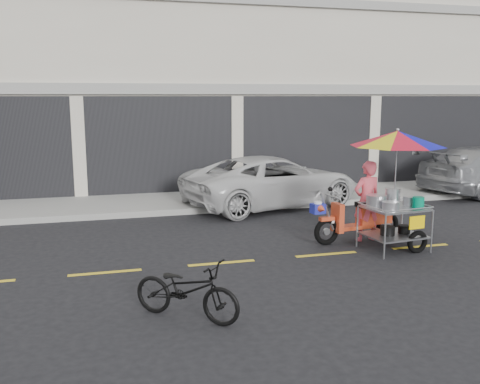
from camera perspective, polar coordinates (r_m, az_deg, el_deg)
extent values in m
plane|color=black|center=(10.15, 9.16, -6.59)|extent=(90.00, 90.00, 0.00)
cube|color=gray|center=(15.17, 0.63, -0.54)|extent=(45.00, 3.00, 0.15)
cube|color=beige|center=(19.78, -3.40, 13.39)|extent=(36.00, 8.00, 8.00)
cube|color=black|center=(15.90, -0.31, 4.97)|extent=(35.28, 0.06, 2.90)
cube|color=gray|center=(15.81, -0.30, 10.93)|extent=(36.00, 0.12, 0.30)
cube|color=gold|center=(10.15, 9.16, -6.57)|extent=(42.00, 0.10, 0.01)
imported|color=silver|center=(14.23, 3.50, 1.16)|extent=(5.26, 3.46, 1.34)
imported|color=black|center=(7.17, -5.72, -10.33)|extent=(1.54, 1.39, 0.81)
torus|color=black|center=(10.72, 9.21, -4.18)|extent=(0.56, 0.17, 0.55)
torus|color=black|center=(11.51, 15.42, -3.42)|extent=(0.56, 0.17, 0.55)
cylinder|color=#9EA0A5|center=(10.72, 9.21, -4.18)|extent=(0.14, 0.07, 0.14)
cylinder|color=#9EA0A5|center=(11.51, 15.42, -3.42)|extent=(0.14, 0.07, 0.14)
cube|color=#D64825|center=(10.66, 9.25, -2.83)|extent=(0.32, 0.15, 0.08)
cylinder|color=#9EA0A5|center=(10.62, 9.28, -2.07)|extent=(0.36, 0.09, 0.78)
cube|color=#D64825|center=(10.78, 10.36, -2.71)|extent=(0.15, 0.34, 0.58)
cube|color=#D64825|center=(11.06, 12.23, -3.62)|extent=(0.80, 0.36, 0.08)
cube|color=#D64825|center=(11.26, 14.11, -2.30)|extent=(0.75, 0.33, 0.39)
cube|color=black|center=(11.16, 13.76, -1.23)|extent=(0.65, 0.30, 0.10)
cylinder|color=#9EA0A5|center=(10.63, 9.86, -0.49)|extent=(0.10, 0.53, 0.03)
sphere|color=black|center=(10.80, 9.60, 0.32)|extent=(0.10, 0.10, 0.10)
cylinder|color=white|center=(10.73, 9.78, -3.12)|extent=(0.13, 0.13, 0.05)
cube|color=#1D2399|center=(10.50, 8.29, -1.75)|extent=(0.27, 0.24, 0.19)
cylinder|color=white|center=(10.48, 8.31, -1.13)|extent=(0.17, 0.17, 0.05)
cone|color=#D64825|center=(10.36, 8.75, -1.82)|extent=(0.20, 0.23, 0.17)
torus|color=black|center=(10.60, 18.40, -5.07)|extent=(0.45, 0.15, 0.44)
cylinder|color=#9EA0A5|center=(9.98, 15.19, -4.67)|extent=(0.04, 0.04, 0.82)
cylinder|color=#9EA0A5|center=(10.66, 12.40, -3.59)|extent=(0.04, 0.04, 0.82)
cylinder|color=#9EA0A5|center=(10.64, 19.79, -4.00)|extent=(0.04, 0.04, 0.82)
cylinder|color=#9EA0A5|center=(11.28, 16.88, -3.04)|extent=(0.04, 0.04, 0.82)
cube|color=#9EA0A5|center=(10.66, 16.06, -4.43)|extent=(1.15, 0.98, 0.03)
cube|color=#9EA0A5|center=(10.54, 16.20, -1.64)|extent=(1.15, 0.98, 0.04)
cylinder|color=#9EA0A5|center=(10.20, 17.71, -1.78)|extent=(1.06, 0.14, 0.02)
cylinder|color=#9EA0A5|center=(10.87, 14.82, -0.91)|extent=(1.06, 0.14, 0.02)
cylinder|color=#9EA0A5|center=(10.21, 13.86, -1.57)|extent=(0.12, 0.87, 0.02)
cylinder|color=#9EA0A5|center=(10.86, 18.43, -1.11)|extent=(0.12, 0.87, 0.02)
cylinder|color=#9EA0A5|center=(10.99, 14.68, -3.92)|extent=(0.12, 0.72, 0.04)
cylinder|color=#9EA0A5|center=(10.89, 14.79, -1.46)|extent=(0.12, 0.72, 0.04)
cube|color=#FFCF00|center=(10.32, 18.36, -3.10)|extent=(0.34, 0.06, 0.24)
cylinder|color=#B7B7BC|center=(10.49, 14.34, -0.95)|extent=(0.42, 0.42, 0.20)
cylinder|color=#B7B7BC|center=(10.73, 15.96, -0.50)|extent=(0.31, 0.31, 0.30)
cylinder|color=#B7B7BC|center=(10.78, 17.61, -0.95)|extent=(0.26, 0.26, 0.15)
cylinder|color=#B7B7BC|center=(10.24, 15.75, -1.47)|extent=(0.35, 0.35, 0.13)
cylinder|color=#007551|center=(10.54, 18.49, -1.06)|extent=(0.24, 0.24, 0.21)
cylinder|color=black|center=(10.55, 15.46, -3.99)|extent=(0.30, 0.30, 0.17)
cylinder|color=black|center=(10.78, 17.10, -3.82)|extent=(0.26, 0.26, 0.15)
cylinder|color=#9EA0A5|center=(10.52, 16.28, 2.34)|extent=(0.03, 0.03, 1.45)
sphere|color=#9EA0A5|center=(10.45, 16.49, 6.38)|extent=(0.06, 0.06, 0.06)
imported|color=#EA505F|center=(11.09, 13.37, -0.94)|extent=(0.64, 0.46, 1.64)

